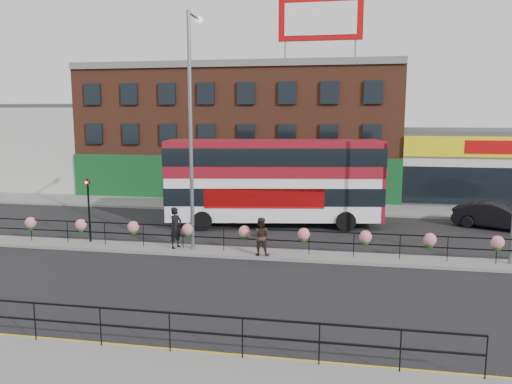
% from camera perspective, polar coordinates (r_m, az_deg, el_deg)
% --- Properties ---
extents(ground, '(120.00, 120.00, 0.00)m').
position_cam_1_polar(ground, '(23.51, -1.31, -7.15)').
color(ground, black).
rests_on(ground, ground).
extents(north_pavement, '(60.00, 4.00, 0.15)m').
position_cam_1_polar(north_pavement, '(35.03, 2.61, -1.68)').
color(north_pavement, slate).
rests_on(north_pavement, ground).
extents(median, '(60.00, 1.60, 0.15)m').
position_cam_1_polar(median, '(23.49, -1.31, -6.97)').
color(median, slate).
rests_on(median, ground).
extents(yellow_line_inner, '(60.00, 0.10, 0.01)m').
position_cam_1_polar(yellow_line_inner, '(14.74, -9.21, -17.34)').
color(yellow_line_inner, gold).
rests_on(yellow_line_inner, ground).
extents(yellow_line_outer, '(60.00, 0.10, 0.01)m').
position_cam_1_polar(yellow_line_outer, '(14.59, -9.46, -17.64)').
color(yellow_line_outer, gold).
rests_on(yellow_line_outer, ground).
extents(brick_building, '(25.00, 12.21, 10.30)m').
position_cam_1_polar(brick_building, '(42.97, -1.25, 7.06)').
color(brick_building, brown).
rests_on(brick_building, ground).
extents(supermarket, '(15.00, 12.25, 5.30)m').
position_cam_1_polar(supermarket, '(43.75, 25.41, 2.99)').
color(supermarket, silver).
rests_on(supermarket, ground).
extents(warehouse_west, '(15.50, 12.00, 7.30)m').
position_cam_1_polar(warehouse_west, '(51.11, -24.17, 4.92)').
color(warehouse_west, '#B4B5B0').
rests_on(warehouse_west, ground).
extents(billboard, '(6.00, 0.29, 4.40)m').
position_cam_1_polar(billboard, '(37.78, 7.38, 19.01)').
color(billboard, '#A90709').
rests_on(billboard, brick_building).
extents(median_railing, '(30.04, 0.56, 1.23)m').
position_cam_1_polar(median_railing, '(23.25, -1.32, -4.67)').
color(median_railing, black).
rests_on(median_railing, median).
extents(south_railing, '(20.04, 0.05, 1.12)m').
position_cam_1_polar(south_railing, '(14.77, -17.39, -13.53)').
color(south_railing, black).
rests_on(south_railing, south_pavement).
extents(double_decker_bus, '(12.71, 4.89, 5.02)m').
position_cam_1_polar(double_decker_bus, '(28.98, 2.12, 2.12)').
color(double_decker_bus, white).
rests_on(double_decker_bus, ground).
extents(car, '(4.98, 5.74, 1.50)m').
position_cam_1_polar(car, '(31.65, 25.73, -2.46)').
color(car, black).
rests_on(car, ground).
extents(pedestrian_a, '(1.05, 0.98, 1.97)m').
position_cam_1_polar(pedestrian_a, '(24.16, -9.15, -4.04)').
color(pedestrian_a, black).
rests_on(pedestrian_a, median).
extents(pedestrian_b, '(0.87, 0.69, 1.75)m').
position_cam_1_polar(pedestrian_b, '(22.63, 0.52, -5.10)').
color(pedestrian_b, black).
rests_on(pedestrian_b, median).
extents(lamp_column_west, '(0.39, 1.92, 10.95)m').
position_cam_1_polar(lamp_column_west, '(23.53, -7.31, 9.17)').
color(lamp_column_west, slate).
rests_on(lamp_column_west, median).
extents(traffic_light_median, '(0.15, 0.28, 3.65)m').
position_cam_1_polar(traffic_light_median, '(26.10, -18.63, -0.46)').
color(traffic_light_median, black).
rests_on(traffic_light_median, median).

